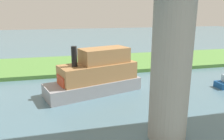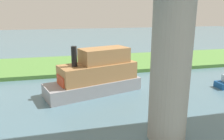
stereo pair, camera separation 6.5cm
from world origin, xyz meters
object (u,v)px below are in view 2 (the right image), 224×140
at_px(pontoon_yellow, 96,75).
at_px(mooring_post, 62,68).
at_px(bridge_pylon, 171,65).
at_px(person_on_bank, 97,63).

bearing_deg(pontoon_yellow, mooring_post, -66.17).
relative_size(bridge_pylon, mooring_post, 13.00).
xyz_separation_m(person_on_bank, pontoon_yellow, (1.57, 8.63, 0.69)).
relative_size(mooring_post, pontoon_yellow, 0.07).
distance_m(person_on_bank, mooring_post, 5.05).
height_order(mooring_post, pontoon_yellow, pontoon_yellow).
distance_m(bridge_pylon, mooring_post, 19.17).
bearing_deg(mooring_post, person_on_bank, -168.52).
bearing_deg(mooring_post, pontoon_yellow, 113.83).
height_order(bridge_pylon, pontoon_yellow, bridge_pylon).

